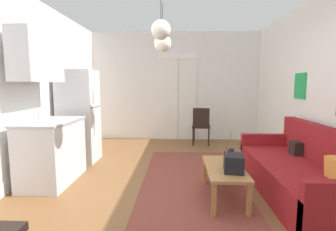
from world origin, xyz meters
TOP-DOWN VIEW (x-y plane):
  - ground_plane at (0.00, 0.00)m, footprint 4.85×7.46m
  - wall_back at (0.00, 3.48)m, footprint 4.45×0.13m
  - area_rug at (0.30, 0.36)m, footprint 1.44×3.45m
  - couch at (1.69, 0.09)m, footprint 0.86×2.20m
  - coffee_table at (0.67, -0.03)m, footprint 0.46×0.98m
  - bamboo_vase at (0.78, 0.20)m, footprint 0.11×0.11m
  - handbag at (0.75, -0.19)m, footprint 0.26×0.31m
  - refrigerator at (-1.74, 1.47)m, footprint 0.66×0.59m
  - kitchen_counter at (-1.78, 0.43)m, footprint 0.62×1.06m
  - accent_chair at (0.63, 2.79)m, footprint 0.47×0.45m
  - pendant_lamp_near at (-0.12, 0.06)m, footprint 0.24×0.24m
  - pendant_lamp_far at (-0.17, 1.24)m, footprint 0.29×0.29m

SIDE VIEW (x-z plane):
  - ground_plane at x=0.00m, z-range -0.10..0.00m
  - area_rug at x=0.30m, z-range 0.00..0.01m
  - couch at x=1.69m, z-range -0.17..0.72m
  - coffee_table at x=0.67m, z-range 0.15..0.56m
  - accent_chair at x=0.63m, z-range 0.05..0.94m
  - bamboo_vase at x=0.78m, z-range 0.30..0.70m
  - handbag at x=0.75m, z-range 0.36..0.67m
  - kitchen_counter at x=-1.78m, z-range -0.26..1.90m
  - refrigerator at x=-1.74m, z-range 0.00..1.69m
  - wall_back at x=0.00m, z-range -0.01..2.74m
  - pendant_lamp_near at x=-0.12m, z-range 1.69..2.48m
  - pendant_lamp_far at x=-0.17m, z-range 1.72..2.51m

